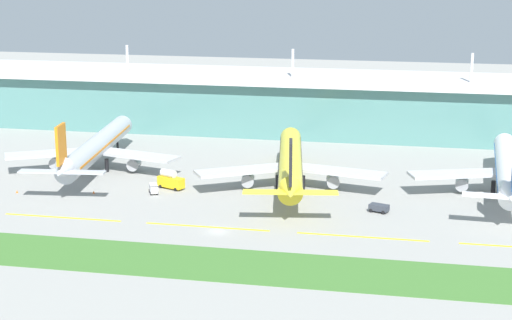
# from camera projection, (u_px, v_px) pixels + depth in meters

# --- Properties ---
(ground_plane) EXTENTS (600.00, 600.00, 0.00)m
(ground_plane) POSITION_uv_depth(u_px,v_px,m) (218.00, 232.00, 185.53)
(ground_plane) COLOR gray
(terminal_building) EXTENTS (288.00, 34.00, 28.31)m
(terminal_building) POSITION_uv_depth(u_px,v_px,m) (295.00, 103.00, 284.38)
(terminal_building) COLOR slate
(terminal_building) RESTS_ON ground
(airliner_near) EXTENTS (48.47, 69.83, 18.90)m
(airliner_near) POSITION_uv_depth(u_px,v_px,m) (96.00, 147.00, 235.54)
(airliner_near) COLOR #ADB2BC
(airliner_near) RESTS_ON ground
(airliner_middle) EXTENTS (48.17, 69.11, 18.90)m
(airliner_middle) POSITION_uv_depth(u_px,v_px,m) (290.00, 163.00, 218.10)
(airliner_middle) COLOR yellow
(airliner_middle) RESTS_ON ground
(airliner_far) EXTENTS (48.74, 67.00, 18.90)m
(airliner_far) POSITION_uv_depth(u_px,v_px,m) (508.00, 169.00, 212.34)
(airliner_far) COLOR white
(airliner_far) RESTS_ON ground
(taxiway_stripe_mid_west) EXTENTS (28.00, 0.70, 0.04)m
(taxiway_stripe_mid_west) POSITION_uv_depth(u_px,v_px,m) (63.00, 217.00, 195.19)
(taxiway_stripe_mid_west) COLOR yellow
(taxiway_stripe_mid_west) RESTS_ON ground
(taxiway_stripe_centre) EXTENTS (28.00, 0.70, 0.04)m
(taxiway_stripe_centre) POSITION_uv_depth(u_px,v_px,m) (207.00, 227.00, 188.59)
(taxiway_stripe_centre) COLOR yellow
(taxiway_stripe_centre) RESTS_ON ground
(taxiway_stripe_mid_east) EXTENTS (28.00, 0.70, 0.04)m
(taxiway_stripe_mid_east) POSITION_uv_depth(u_px,v_px,m) (362.00, 237.00, 182.00)
(taxiway_stripe_mid_east) COLOR yellow
(taxiway_stripe_mid_east) RESTS_ON ground
(grass_verge) EXTENTS (300.00, 18.00, 0.10)m
(grass_verge) POSITION_uv_depth(u_px,v_px,m) (194.00, 262.00, 167.16)
(grass_verge) COLOR #3D702D
(grass_verge) RESTS_ON ground
(baggage_cart) EXTENTS (3.28, 4.02, 2.48)m
(baggage_cart) POSITION_uv_depth(u_px,v_px,m) (153.00, 189.00, 213.98)
(baggage_cart) COLOR silver
(baggage_cart) RESTS_ON ground
(fuel_truck) EXTENTS (7.63, 5.31, 4.95)m
(fuel_truck) POSITION_uv_depth(u_px,v_px,m) (170.00, 180.00, 218.33)
(fuel_truck) COLOR gold
(fuel_truck) RESTS_ON ground
(pushback_tug) EXTENTS (4.95, 3.72, 1.85)m
(pushback_tug) POSITION_uv_depth(u_px,v_px,m) (379.00, 208.00, 198.94)
(pushback_tug) COLOR #333842
(pushback_tug) RESTS_ON ground
(safety_cone_nose_front) EXTENTS (0.56, 0.56, 0.70)m
(safety_cone_nose_front) POSITION_uv_depth(u_px,v_px,m) (17.00, 192.00, 214.86)
(safety_cone_nose_front) COLOR orange
(safety_cone_nose_front) RESTS_ON ground
(safety_cone_right_wingtip) EXTENTS (0.56, 0.56, 0.70)m
(safety_cone_right_wingtip) POSITION_uv_depth(u_px,v_px,m) (94.00, 192.00, 214.45)
(safety_cone_right_wingtip) COLOR orange
(safety_cone_right_wingtip) RESTS_ON ground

